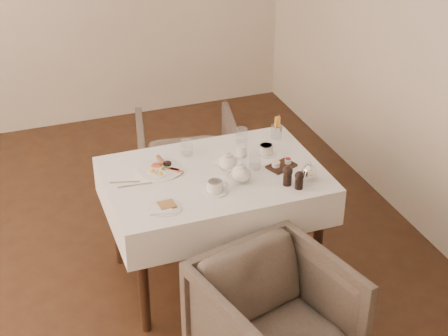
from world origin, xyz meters
name	(u,v)px	position (x,y,z in m)	size (l,w,h in m)	color
table	(214,190)	(0.74, -0.03, 0.64)	(1.28, 0.88, 0.75)	black
armchair_near	(275,322)	(0.77, -0.90, 0.33)	(0.71, 0.73, 0.66)	#493E36
armchair_far	(188,162)	(0.85, 0.87, 0.33)	(0.70, 0.72, 0.66)	#493E36
breakfast_plate	(160,169)	(0.45, 0.11, 0.76)	(0.27, 0.27, 0.03)	white
side_plate	(165,208)	(0.36, -0.30, 0.76)	(0.19, 0.18, 0.02)	white
teapot_centre	(228,161)	(0.83, -0.02, 0.82)	(0.15, 0.12, 0.12)	white
teapot_front	(241,172)	(0.85, -0.18, 0.82)	(0.16, 0.13, 0.13)	white
creamer	(242,151)	(0.97, 0.11, 0.79)	(0.06, 0.06, 0.07)	white
teacup_near	(215,187)	(0.68, -0.23, 0.79)	(0.14, 0.14, 0.07)	white
teacup_far	(266,150)	(1.12, 0.08, 0.78)	(0.13, 0.13, 0.06)	white
glass_left	(187,148)	(0.66, 0.24, 0.80)	(0.07, 0.07, 0.10)	silver
glass_mid	(255,161)	(0.99, -0.06, 0.81)	(0.07, 0.07, 0.10)	silver
glass_right	(242,135)	(1.03, 0.28, 0.81)	(0.07, 0.07, 0.10)	silver
condiment_board	(281,165)	(1.14, -0.10, 0.77)	(0.19, 0.16, 0.04)	black
pepper_mill_left	(288,176)	(1.09, -0.30, 0.82)	(0.06, 0.06, 0.12)	black
pepper_mill_right	(299,180)	(1.14, -0.35, 0.81)	(0.05, 0.05, 0.11)	black
silver_pot	(309,171)	(1.23, -0.29, 0.82)	(0.11, 0.09, 0.12)	white
fries_cup	(277,128)	(1.27, 0.26, 0.82)	(0.07, 0.07, 0.15)	silver
cutlery_fork	(125,182)	(0.22, 0.05, 0.76)	(0.01, 0.17, 0.00)	silver
cutlery_knife	(135,185)	(0.27, -0.01, 0.76)	(0.02, 0.20, 0.00)	silver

